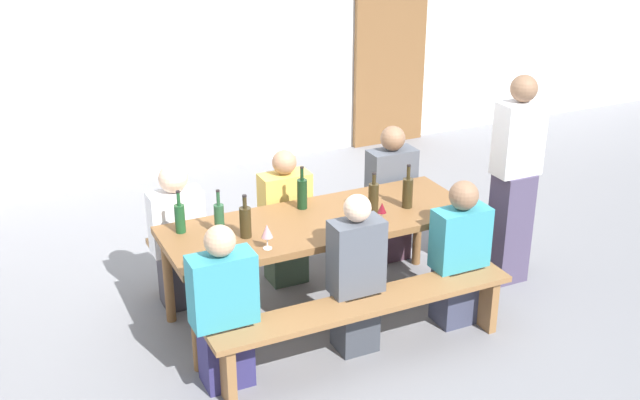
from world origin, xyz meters
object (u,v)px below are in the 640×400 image
(wine_glass_1, at_px, (382,209))
(bench_near, at_px, (365,313))
(tasting_table, at_px, (320,229))
(wooden_door, at_px, (390,55))
(wine_bottle_3, at_px, (373,198))
(seated_guest_near_2, at_px, (459,257))
(wine_bottle_4, at_px, (302,193))
(seated_guest_far_1, at_px, (285,221))
(seated_guest_near_1, at_px, (356,278))
(wine_glass_0, at_px, (267,232))
(bench_far, at_px, (283,231))
(seated_guest_far_2, at_px, (391,197))
(seated_guest_near_0, at_px, (224,312))
(standing_host, at_px, (514,184))
(wine_bottle_1, at_px, (245,221))
(seated_guest_far_0, at_px, (178,239))
(wine_bottle_2, at_px, (219,218))
(wine_bottle_5, at_px, (180,217))
(wine_bottle_0, at_px, (408,192))

(wine_glass_1, bearing_deg, bench_near, -128.57)
(tasting_table, height_order, bench_near, tasting_table)
(wooden_door, distance_m, wine_bottle_3, 3.77)
(wine_glass_1, bearing_deg, seated_guest_near_2, -35.64)
(wine_bottle_4, distance_m, seated_guest_far_1, 0.47)
(seated_guest_near_1, bearing_deg, wine_glass_0, 62.10)
(bench_far, relative_size, wine_glass_0, 12.36)
(wine_bottle_4, xyz_separation_m, wine_glass_1, (0.41, -0.46, -0.02))
(seated_guest_far_2, bearing_deg, seated_guest_near_0, -59.12)
(wine_bottle_4, height_order, standing_host, standing_host)
(wine_bottle_1, relative_size, wine_glass_0, 1.77)
(bench_near, height_order, standing_host, standing_host)
(seated_guest_near_2, relative_size, seated_guest_far_0, 0.97)
(wine_bottle_2, distance_m, seated_guest_near_0, 0.75)
(seated_guest_near_2, height_order, seated_guest_far_2, seated_guest_far_2)
(bench_far, bearing_deg, seated_guest_far_0, -170.55)
(wine_bottle_4, relative_size, standing_host, 0.19)
(wooden_door, bearing_deg, wine_bottle_5, -138.80)
(bench_near, height_order, wine_bottle_4, wine_bottle_4)
(seated_guest_far_0, distance_m, standing_host, 2.59)
(wine_bottle_1, xyz_separation_m, wine_bottle_5, (-0.38, 0.26, -0.00))
(bench_near, height_order, seated_guest_far_2, seated_guest_far_2)
(wooden_door, xyz_separation_m, tasting_table, (-2.37, -3.14, -0.37))
(wooden_door, distance_m, seated_guest_far_1, 3.58)
(tasting_table, height_order, seated_guest_far_0, seated_guest_far_0)
(bench_far, relative_size, wine_bottle_3, 6.90)
(wine_bottle_0, height_order, wine_bottle_2, wine_bottle_0)
(seated_guest_far_0, bearing_deg, wine_bottle_5, -9.80)
(wine_bottle_1, bearing_deg, wooden_door, 47.12)
(tasting_table, bearing_deg, bench_near, -90.00)
(bench_far, bearing_deg, standing_host, -29.42)
(bench_near, height_order, wine_bottle_2, wine_bottle_2)
(wooden_door, bearing_deg, bench_far, -134.20)
(seated_guest_near_0, bearing_deg, wine_bottle_4, -48.67)
(wine_bottle_1, distance_m, seated_guest_far_2, 1.62)
(wine_bottle_2, distance_m, wine_glass_0, 0.42)
(wooden_door, height_order, wine_bottle_5, wooden_door)
(seated_guest_near_1, distance_m, seated_guest_near_2, 0.83)
(wooden_door, xyz_separation_m, wine_bottle_5, (-3.33, -2.92, -0.19))
(seated_guest_near_0, distance_m, seated_guest_near_2, 1.76)
(seated_guest_near_0, bearing_deg, seated_guest_near_2, -90.00)
(seated_guest_near_2, bearing_deg, seated_guest_near_1, 90.00)
(wine_bottle_4, bearing_deg, seated_guest_far_2, 18.30)
(wine_bottle_0, bearing_deg, tasting_table, 173.33)
(wooden_door, relative_size, wine_bottle_4, 6.46)
(wine_bottle_0, xyz_separation_m, wine_bottle_2, (-1.39, 0.17, -0.01))
(wine_bottle_5, xyz_separation_m, seated_guest_near_0, (0.04, -0.77, -0.34))
(wooden_door, height_order, seated_guest_far_2, wooden_door)
(wine_bottle_4, height_order, wine_bottle_5, wine_bottle_4)
(seated_guest_near_2, height_order, standing_host, standing_host)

